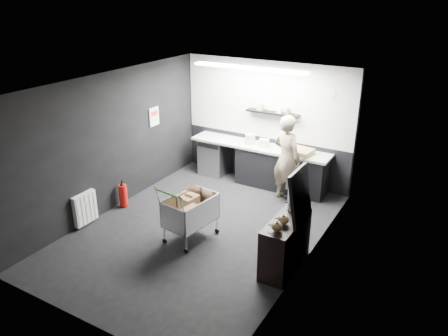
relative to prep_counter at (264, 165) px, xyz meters
The scene contains 22 objects.
floor 2.47m from the prep_counter, 93.20° to the right, with size 5.50×5.50×0.00m, color black.
ceiling 3.30m from the prep_counter, 93.20° to the right, with size 5.50×5.50×0.00m, color silver.
wall_back 0.96m from the prep_counter, 112.30° to the left, with size 5.50×5.50×0.00m, color black.
wall_front 5.25m from the prep_counter, 91.50° to the right, with size 5.50×5.50×0.00m, color black.
wall_left 3.35m from the prep_counter, 131.43° to the right, with size 5.50×5.50×0.00m, color black.
wall_right 3.18m from the prep_counter, 52.38° to the right, with size 5.50×5.50×0.00m, color black.
kitchen_wall_panel 1.43m from the prep_counter, 113.58° to the left, with size 3.95×0.02×1.70m, color silver.
dado_panel 0.34m from the prep_counter, 113.58° to the left, with size 3.95×0.02×1.00m, color black.
floating_shelf 1.18m from the prep_counter, 72.13° to the left, with size 1.20×0.22×0.04m, color black.
wall_clock 2.13m from the prep_counter, 13.36° to the left, with size 0.20×0.20×0.03m, color white.
poster 2.63m from the prep_counter, 152.11° to the right, with size 0.02×0.30×0.40m, color white.
poster_red_band 2.66m from the prep_counter, 152.05° to the right, with size 0.01×0.22×0.10m, color red.
radiator 3.92m from the prep_counter, 122.01° to the right, with size 0.10×0.50×0.60m, color white.
ceiling_strip 2.29m from the prep_counter, 103.37° to the right, with size 2.40×0.20×0.04m, color white.
prep_counter is the anchor object (origin of this frame).
person 0.95m from the prep_counter, 32.70° to the right, with size 0.66×0.44×1.82m, color beige.
shopping_cart 2.72m from the prep_counter, 92.72° to the right, with size 0.71×1.05×1.08m.
sideboard 3.13m from the prep_counter, 58.30° to the right, with size 0.48×1.13×1.69m.
fire_extinguisher 3.12m from the prep_counter, 129.60° to the right, with size 0.17×0.17×0.55m.
cardboard_box 0.94m from the prep_counter, ahead, with size 0.56×0.42×0.11m, color tan.
pink_tub 0.66m from the prep_counter, behind, with size 0.22×0.22×0.22m, color beige.
white_container 0.54m from the prep_counter, 87.45° to the right, with size 0.20×0.16×0.18m, color white.
Camera 1 is at (3.86, -5.79, 4.14)m, focal length 35.00 mm.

